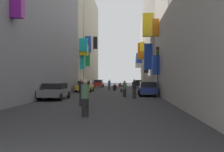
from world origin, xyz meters
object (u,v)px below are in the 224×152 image
pedestrian_far_away (85,98)px  traffic_light_far_corner (158,63)px  parked_car_black (137,83)px  scooter_silver (122,88)px  scooter_black (115,87)px  pedestrian_near_right (82,92)px  scooter_red (120,86)px  parked_car_yellow (85,86)px  parked_car_grey (55,91)px  pedestrian_near_left (125,89)px  pedestrian_crossing (109,85)px  parked_car_red (98,83)px  parked_car_blue (148,89)px  pedestrian_mid_street (134,89)px

pedestrian_far_away → traffic_light_far_corner: 13.08m
parked_car_black → scooter_silver: bearing=-97.2°
scooter_black → pedestrian_near_right: pedestrian_near_right is taller
scooter_black → scooter_red: (0.56, 7.58, -0.00)m
scooter_black → pedestrian_near_right: (-1.10, -21.33, 0.42)m
parked_car_yellow → parked_car_black: 21.56m
scooter_silver → parked_car_grey: bearing=-113.0°
pedestrian_near_left → scooter_black: bearing=96.9°
scooter_black → pedestrian_near_left: pedestrian_near_left is taller
parked_car_black → pedestrian_far_away: (-3.85, -43.23, 0.10)m
parked_car_black → pedestrian_crossing: bearing=-107.1°
parked_car_red → parked_car_grey: (-0.23, -31.87, -0.05)m
parked_car_blue → pedestrian_crossing: size_ratio=2.67×
scooter_black → scooter_silver: same height
parked_car_grey → scooter_red: bearing=78.8°
pedestrian_near_right → scooter_black: bearing=87.0°
scooter_silver → pedestrian_far_away: (-1.25, -22.58, 0.39)m
pedestrian_near_left → parked_car_yellow: bearing=118.7°
parked_car_yellow → pedestrian_mid_street: size_ratio=2.46×
parked_car_black → scooter_silver: parked_car_black is taller
parked_car_blue → pedestrian_near_right: (-4.97, -9.89, 0.14)m
pedestrian_near_right → pedestrian_far_away: size_ratio=1.03×
parked_car_yellow → traffic_light_far_corner: bearing=-53.1°
parked_car_yellow → parked_car_grey: bearing=-92.1°
parked_car_red → pedestrian_near_right: pedestrian_near_right is taller
parked_car_black → parked_car_yellow: bearing=-110.3°
parked_car_blue → scooter_black: 12.08m
pedestrian_crossing → traffic_light_far_corner: size_ratio=0.34×
parked_car_yellow → pedestrian_near_right: pedestrian_near_right is taller
scooter_black → pedestrian_mid_street: (2.44, -15.04, 0.37)m
parked_car_black → scooter_red: 9.81m
parked_car_yellow → scooter_silver: parked_car_yellow is taller
scooter_silver → pedestrian_mid_street: pedestrian_mid_street is taller
scooter_silver → traffic_light_far_corner: (3.36, -10.54, 2.62)m
pedestrian_mid_street → traffic_light_far_corner: 3.15m
scooter_red → pedestrian_near_right: (-1.67, -28.91, 0.42)m
parked_car_yellow → parked_car_blue: (7.59, -8.06, -0.01)m
parked_car_black → scooter_black: (-3.76, -16.85, -0.28)m
parked_car_red → parked_car_black: size_ratio=0.97×
parked_car_red → parked_car_blue: parked_car_red is taller
parked_car_black → pedestrian_mid_street: 31.92m
pedestrian_crossing → pedestrian_mid_street: 17.12m
pedestrian_near_right → scooter_silver: bearing=82.6°
parked_car_red → scooter_black: size_ratio=2.39×
parked_car_yellow → scooter_red: bearing=68.7°
pedestrian_crossing → scooter_black: bearing=-63.4°
parked_car_red → pedestrian_mid_street: bearing=-78.2°
pedestrian_near_right → traffic_light_far_corner: traffic_light_far_corner is taller
parked_car_black → scooter_red: bearing=-109.0°
parked_car_yellow → parked_car_grey: (-0.47, -13.06, -0.03)m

